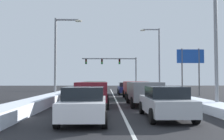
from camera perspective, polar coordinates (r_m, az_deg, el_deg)
ground_plane at (r=21.71m, az=0.99°, el=-7.12°), size 120.00×120.00×0.00m
lane_stripe_between_right_lane_and_center_lane at (r=26.04m, az=0.60°, el=-6.31°), size 0.14×47.83×0.01m
snow_bank_right_shoulder at (r=26.74m, az=12.08°, el=-5.66°), size 1.69×47.83×0.47m
snow_bank_left_shoulder at (r=26.38m, az=-11.04°, el=-5.53°), size 1.36×47.83×0.64m
sedan_silver_right_lane_nearest at (r=12.04m, az=12.15°, el=-7.27°), size 2.00×4.50×1.51m
suv_gray_right_lane_second at (r=17.74m, az=7.27°, el=-4.88°), size 2.16×4.90×1.67m
suv_red_right_lane_third at (r=24.59m, az=5.27°, el=-4.18°), size 2.16×4.90×1.67m
sedan_navy_right_lane_fourth at (r=31.60m, az=3.17°, el=-4.23°), size 2.00×4.50×1.51m
sedan_white_center_lane_nearest at (r=10.95m, az=-6.38°, el=-7.81°), size 2.00×4.50×1.51m
suv_maroon_center_lane_second at (r=16.89m, az=-4.45°, el=-5.02°), size 2.16×4.90×1.67m
suv_green_center_lane_third at (r=23.30m, az=-3.81°, el=-4.28°), size 2.16×4.90×1.67m
sedan_charcoal_center_lane_fourth at (r=29.38m, az=-3.13°, el=-4.37°), size 2.00×4.50×1.51m
traffic_light_gantry at (r=47.82m, az=1.12°, el=1.16°), size 10.60×0.47×6.20m
street_lamp_right_near at (r=16.79m, az=21.70°, el=9.88°), size 2.66×0.36×8.98m
street_lamp_right_mid at (r=33.34m, az=10.26°, el=3.46°), size 2.66×0.36×8.67m
street_lamp_left_mid at (r=24.32m, az=-12.03°, el=4.49°), size 2.66×0.36×7.77m
roadside_sign_right at (r=30.35m, az=17.62°, el=1.95°), size 3.20×0.16×5.50m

